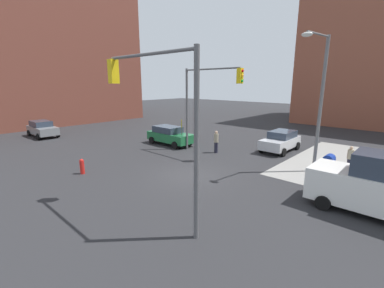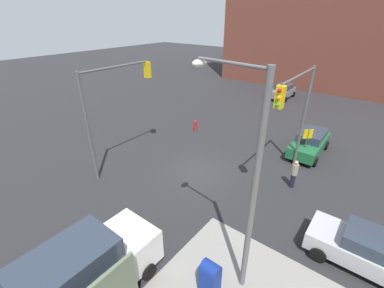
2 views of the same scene
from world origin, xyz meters
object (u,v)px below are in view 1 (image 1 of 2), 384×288
Objects in this scene: fire_hydrant at (82,166)px; mailbox_blue at (328,166)px; sedan_silver at (281,141)px; pedestrian_crossing at (350,158)px; street_lamp_corner at (319,95)px; coupe_gray at (42,129)px; sedan_green at (170,135)px; pedestrian_waiting at (216,141)px; traffic_signal_nw_corner at (206,94)px; traffic_signal_se_corner at (157,104)px.

mailbox_blue is at bearing 39.40° from fire_hydrant.
pedestrian_crossing is (5.30, -1.82, -0.02)m from sedan_silver.
street_lamp_corner is 1.92× the size of coupe_gray.
mailbox_blue is 0.32× the size of sedan_green.
sedan_silver reaches higher than fire_hydrant.
fire_hydrant is 0.53× the size of pedestrian_waiting.
traffic_signal_nw_corner is 3.69× the size of pedestrian_waiting.
pedestrian_crossing is at bearing 17.30° from traffic_signal_nw_corner.
traffic_signal_se_corner is (5.08, -9.00, -0.01)m from traffic_signal_nw_corner.
street_lamp_corner is 8.09m from pedestrian_waiting.
sedan_silver is 9.50m from sedan_green.
coupe_gray is (-21.69, 2.70, -3.77)m from traffic_signal_se_corner.
traffic_signal_se_corner is 10.87m from mailbox_blue.
traffic_signal_se_corner reaches higher than pedestrian_crossing.
sedan_silver is 5.34m from pedestrian_waiting.
street_lamp_corner is 4.66m from pedestrian_crossing.
coupe_gray and sedan_green have the same top height.
sedan_green is at bearing -109.04° from pedestrian_crossing.
traffic_signal_nw_corner is 9.54m from mailbox_blue.
traffic_signal_nw_corner is 4.55× the size of mailbox_blue.
pedestrian_waiting is (-3.50, -4.02, 0.08)m from sedan_silver.
sedan_green is at bearing 135.64° from traffic_signal_se_corner.
traffic_signal_nw_corner reaches higher than pedestrian_crossing.
pedestrian_crossing is 0.90× the size of pedestrian_waiting.
pedestrian_crossing is at bearing 70.42° from traffic_signal_se_corner.
street_lamp_corner is at bearing 3.46° from sedan_green.
traffic_signal_se_corner is 4.10× the size of pedestrian_crossing.
sedan_silver is at bearing 28.13° from coupe_gray.
mailbox_blue is 0.81× the size of pedestrian_waiting.
sedan_green reaches higher than mailbox_blue.
street_lamp_corner is 1.80× the size of sedan_green.
traffic_signal_nw_corner is 0.81× the size of street_lamp_corner.
coupe_gray is (-20.62, -11.02, 0.00)m from sedan_silver.
traffic_signal_se_corner is at bearing -60.57° from traffic_signal_nw_corner.
street_lamp_corner is 5.59× the size of mailbox_blue.
street_lamp_corner reaches higher than sedan_green.
traffic_signal_nw_corner reaches higher than pedestrian_waiting.
pedestrian_waiting reaches higher than sedan_green.
sedan_silver is 5.60m from pedestrian_crossing.
street_lamp_corner is 4.54× the size of pedestrian_waiting.
street_lamp_corner reaches higher than pedestrian_crossing.
pedestrian_crossing is at bearing 19.54° from coupe_gray.
traffic_signal_nw_corner reaches higher than coupe_gray.
sedan_green is (-12.00, -0.72, -3.86)m from street_lamp_corner.
mailbox_blue is 0.90× the size of pedestrian_crossing.
pedestrian_crossing is at bearing 11.15° from sedan_green.
sedan_green is 4.88m from pedestrian_waiting.
sedan_green reaches higher than fire_hydrant.
pedestrian_waiting is (-7.15, -0.23, -3.78)m from street_lamp_corner.
mailbox_blue is at bearing -41.96° from sedan_silver.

